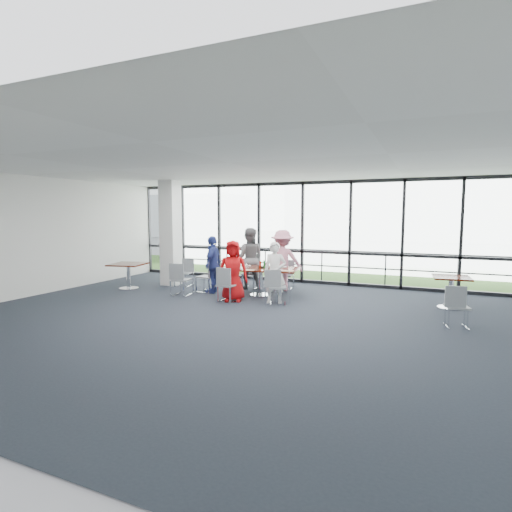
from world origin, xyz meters
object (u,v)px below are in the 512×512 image
at_px(side_table_left, 128,267).
at_px(chair_spare_lb, 184,273).
at_px(diner_end, 213,264).
at_px(chair_main_end, 206,277).
at_px(structural_column, 171,233).
at_px(chair_main_fl, 250,274).
at_px(chair_main_nl, 227,285).
at_px(main_table, 260,272).
at_px(side_table_right, 451,282).
at_px(diner_near_right, 275,273).
at_px(diner_far_right, 282,260).
at_px(chair_main_nr, 278,287).
at_px(chair_spare_la, 182,280).
at_px(diner_far_left, 249,258).
at_px(chair_spare_r, 457,307).
at_px(diner_near_left, 233,271).
at_px(chair_main_fr, 285,275).

relative_size(side_table_left, chair_spare_lb, 1.37).
distance_m(diner_end, chair_main_end, 0.41).
bearing_deg(structural_column, chair_main_fl, 9.31).
bearing_deg(chair_main_nl, diner_end, 138.14).
height_order(main_table, diner_end, diner_end).
distance_m(side_table_right, diner_end, 6.03).
xyz_separation_m(chair_main_fl, chair_spare_lb, (-1.99, -0.49, -0.03)).
distance_m(diner_near_right, chair_spare_lb, 3.54).
relative_size(diner_far_right, chair_main_nr, 2.06).
relative_size(structural_column, chair_main_end, 3.68).
relative_size(diner_far_right, chair_spare_la, 2.02).
bearing_deg(diner_far_left, chair_spare_la, 38.38).
xyz_separation_m(side_table_left, side_table_right, (8.55, 1.06, -0.02)).
bearing_deg(chair_main_fl, chair_main_end, 50.98).
height_order(diner_near_right, chair_spare_lb, diner_near_right).
distance_m(chair_main_nr, chair_spare_r, 3.89).
relative_size(chair_main_nr, chair_main_end, 0.97).
bearing_deg(diner_far_left, diner_far_right, 168.03).
distance_m(side_table_right, chair_spare_la, 6.68).
distance_m(structural_column, main_table, 3.36).
relative_size(chair_spare_la, chair_spare_lb, 1.07).
distance_m(diner_near_left, chair_spare_r, 5.06).
relative_size(side_table_left, chair_spare_la, 1.28).
distance_m(structural_column, side_table_right, 7.88).
xyz_separation_m(diner_far_right, chair_main_fr, (0.01, 0.18, -0.46)).
relative_size(diner_near_right, diner_far_right, 0.87).
bearing_deg(diner_end, chair_main_nr, 64.74).
xyz_separation_m(side_table_left, diner_near_left, (3.56, -0.25, 0.12)).
relative_size(diner_near_right, diner_far_left, 0.85).
height_order(structural_column, side_table_left, structural_column).
height_order(chair_main_fl, chair_spare_r, chair_main_fl).
relative_size(main_table, chair_main_nr, 2.54).
bearing_deg(main_table, chair_main_fr, 65.70).
distance_m(main_table, diner_far_right, 0.97).
bearing_deg(structural_column, chair_main_nr, -17.49).
bearing_deg(diner_far_right, chair_spare_r, 132.00).
bearing_deg(diner_far_left, chair_main_end, 33.10).
xyz_separation_m(side_table_right, chair_spare_lb, (-7.30, -0.05, -0.22)).
height_order(diner_near_left, chair_spare_lb, diner_near_left).
height_order(main_table, chair_main_nl, chair_main_nl).
distance_m(diner_far_left, chair_main_fr, 1.16).
xyz_separation_m(side_table_right, chair_spare_la, (-6.56, -1.26, -0.19)).
relative_size(main_table, chair_main_end, 2.47).
xyz_separation_m(side_table_right, chair_main_end, (-6.21, -0.57, -0.19)).
xyz_separation_m(diner_far_left, diner_far_right, (1.01, 0.07, -0.02)).
bearing_deg(main_table, chair_main_fl, 120.58).
height_order(side_table_right, chair_main_fl, chair_main_fl).
bearing_deg(chair_main_fl, diner_near_right, 133.71).
distance_m(chair_main_nr, chair_spare_lb, 3.67).
height_order(structural_column, diner_near_right, structural_column).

